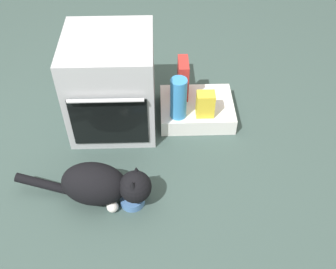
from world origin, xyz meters
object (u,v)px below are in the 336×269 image
at_px(food_bowl, 132,199).
at_px(cereal_box, 183,78).
at_px(cat, 102,184).
at_px(snack_bag, 205,104).
at_px(pantry_cabinet, 197,109).
at_px(water_bottle, 178,98).
at_px(oven, 112,83).

bearing_deg(food_bowl, cereal_box, 68.27).
height_order(food_bowl, cat, cat).
height_order(food_bowl, snack_bag, snack_bag).
xyz_separation_m(pantry_cabinet, cat, (-0.60, -0.72, 0.08)).
distance_m(pantry_cabinet, snack_bag, 0.20).
bearing_deg(snack_bag, water_bottle, -178.29).
xyz_separation_m(oven, water_bottle, (0.44, -0.10, -0.06)).
xyz_separation_m(pantry_cabinet, snack_bag, (0.04, -0.12, 0.15)).
bearing_deg(pantry_cabinet, oven, -177.02).
height_order(oven, cat, oven).
relative_size(snack_bag, cereal_box, 0.64).
bearing_deg(food_bowl, water_bottle, 64.57).
bearing_deg(oven, cat, -92.01).
height_order(snack_bag, water_bottle, water_bottle).
distance_m(pantry_cabinet, food_bowl, 0.87).
height_order(food_bowl, water_bottle, water_bottle).
bearing_deg(cat, oven, 98.07).
bearing_deg(cat, snack_bag, 52.94).
distance_m(food_bowl, water_bottle, 0.73).
distance_m(snack_bag, water_bottle, 0.19).
bearing_deg(oven, pantry_cabinet, 2.98).
xyz_separation_m(food_bowl, cat, (-0.17, 0.03, 0.11)).
bearing_deg(cat, food_bowl, 0.00).
distance_m(oven, food_bowl, 0.79).
bearing_deg(cereal_box, pantry_cabinet, -45.86).
distance_m(oven, snack_bag, 0.64).
height_order(cat, cereal_box, cereal_box).
xyz_separation_m(snack_bag, cereal_box, (-0.14, 0.22, 0.05)).
height_order(pantry_cabinet, water_bottle, water_bottle).
relative_size(oven, snack_bag, 3.66).
relative_size(pantry_cabinet, water_bottle, 1.71).
distance_m(cat, water_bottle, 0.76).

